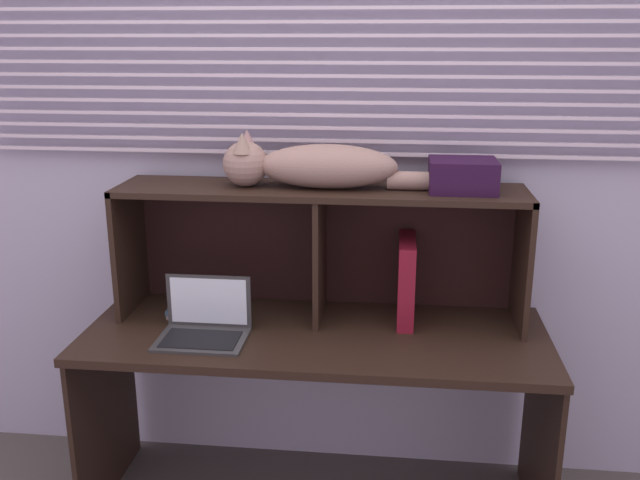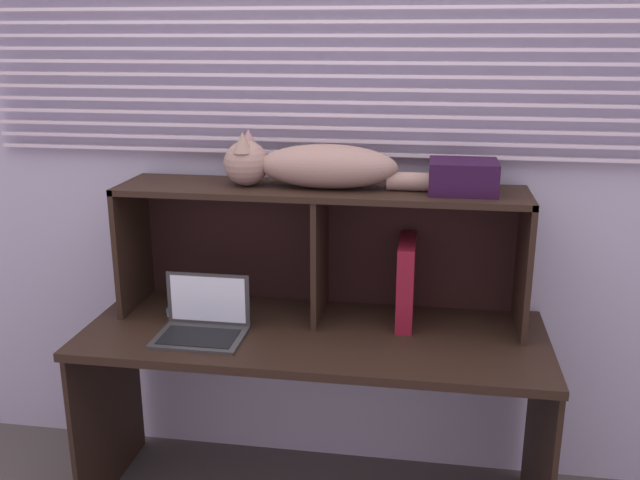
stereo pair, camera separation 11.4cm
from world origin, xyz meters
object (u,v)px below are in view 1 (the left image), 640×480
cat (312,166)px  storage_box (463,175)px  binder_upright (406,280)px  laptop (204,326)px  book_stack (193,306)px

cat → storage_box: (0.52, 0.00, -0.02)m
storage_box → binder_upright: bearing=180.0°
binder_upright → storage_box: bearing=0.0°
laptop → storage_box: 1.02m
book_stack → storage_box: 1.10m
book_stack → storage_box: bearing=-0.1°
storage_box → book_stack: bearing=179.9°
cat → storage_box: cat is taller
laptop → book_stack: size_ratio=1.44×
laptop → cat: bearing=33.7°
laptop → binder_upright: (0.69, 0.23, 0.11)m
book_stack → binder_upright: bearing=-0.1°
cat → laptop: cat is taller
book_stack → laptop: bearing=-64.9°
cat → book_stack: bearing=179.8°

